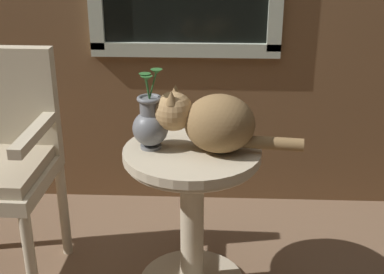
% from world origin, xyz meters
% --- Properties ---
extents(wicker_side_table, '(0.53, 0.53, 0.64)m').
position_xyz_m(wicker_side_table, '(0.24, 0.06, 0.42)').
color(wicker_side_table, beige).
rests_on(wicker_side_table, ground_plane).
extents(cat, '(0.56, 0.25, 0.24)m').
position_xyz_m(cat, '(0.31, 0.05, 0.76)').
color(cat, olive).
rests_on(cat, wicker_side_table).
extents(pewter_vase_with_ivy, '(0.13, 0.13, 0.31)m').
position_xyz_m(pewter_vase_with_ivy, '(0.08, 0.07, 0.74)').
color(pewter_vase_with_ivy, slate).
rests_on(pewter_vase_with_ivy, wicker_side_table).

